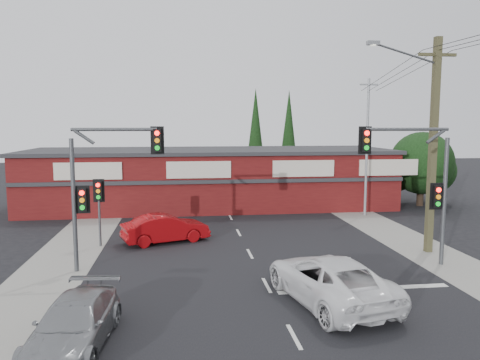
{
  "coord_description": "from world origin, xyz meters",
  "views": [
    {
      "loc": [
        -3.14,
        -17.46,
        6.08
      ],
      "look_at": [
        -0.55,
        3.0,
        3.59
      ],
      "focal_mm": 35.0,
      "sensor_mm": 36.0,
      "label": 1
    }
  ],
  "objects": [
    {
      "name": "ground",
      "position": [
        0.0,
        0.0,
        0.0
      ],
      "size": [
        120.0,
        120.0,
        0.0
      ],
      "primitive_type": "plane",
      "color": "black",
      "rests_on": "ground"
    },
    {
      "name": "road_strip",
      "position": [
        0.0,
        5.0,
        0.01
      ],
      "size": [
        14.0,
        70.0,
        0.01
      ],
      "primitive_type": "cube",
      "color": "black",
      "rests_on": "ground"
    },
    {
      "name": "verge_left",
      "position": [
        -8.5,
        5.0,
        0.01
      ],
      "size": [
        3.0,
        70.0,
        0.02
      ],
      "primitive_type": "cube",
      "color": "gray",
      "rests_on": "ground"
    },
    {
      "name": "verge_right",
      "position": [
        8.5,
        5.0,
        0.01
      ],
      "size": [
        3.0,
        70.0,
        0.02
      ],
      "primitive_type": "cube",
      "color": "gray",
      "rests_on": "ground"
    },
    {
      "name": "stop_line",
      "position": [
        3.5,
        -1.5,
        0.01
      ],
      "size": [
        6.5,
        0.35,
        0.01
      ],
      "primitive_type": "cube",
      "color": "silver",
      "rests_on": "ground"
    },
    {
      "name": "white_suv",
      "position": [
        1.83,
        -2.5,
        0.8
      ],
      "size": [
        3.77,
        6.16,
        1.59
      ],
      "primitive_type": "imported",
      "rotation": [
        0.0,
        0.0,
        3.35
      ],
      "color": "white",
      "rests_on": "ground"
    },
    {
      "name": "silver_suv",
      "position": [
        -6.1,
        -4.84,
        0.66
      ],
      "size": [
        2.28,
        4.73,
        1.33
      ],
      "primitive_type": "imported",
      "rotation": [
        0.0,
        0.0,
        -0.09
      ],
      "color": "gray",
      "rests_on": "ground"
    },
    {
      "name": "red_sedan",
      "position": [
        -3.99,
        6.42,
        0.73
      ],
      "size": [
        4.67,
        2.92,
        1.45
      ],
      "primitive_type": "imported",
      "rotation": [
        0.0,
        0.0,
        1.91
      ],
      "color": "#9C090D",
      "rests_on": "ground"
    },
    {
      "name": "lane_dashes",
      "position": [
        0.0,
        10.17,
        0.01
      ],
      "size": [
        0.12,
        57.94,
        0.01
      ],
      "color": "silver",
      "rests_on": "ground"
    },
    {
      "name": "shop_building",
      "position": [
        -0.99,
        16.99,
        2.13
      ],
      "size": [
        27.3,
        8.4,
        4.22
      ],
      "color": "#511011",
      "rests_on": "ground"
    },
    {
      "name": "tree_cluster",
      "position": [
        14.69,
        15.44,
        2.9
      ],
      "size": [
        5.9,
        5.1,
        5.5
      ],
      "color": "#2D2116",
      "rests_on": "ground"
    },
    {
      "name": "conifer_near",
      "position": [
        3.5,
        24.0,
        5.48
      ],
      "size": [
        1.8,
        1.8,
        9.25
      ],
      "color": "#2D2116",
      "rests_on": "ground"
    },
    {
      "name": "conifer_far",
      "position": [
        7.0,
        26.0,
        5.48
      ],
      "size": [
        1.8,
        1.8,
        9.25
      ],
      "color": "#2D2116",
      "rests_on": "ground"
    },
    {
      "name": "traffic_mast_left",
      "position": [
        -6.43,
        2.0,
        3.93
      ],
      "size": [
        3.77,
        0.27,
        5.97
      ],
      "color": "#47494C",
      "rests_on": "ground"
    },
    {
      "name": "traffic_mast_right",
      "position": [
        6.86,
        1.0,
        3.95
      ],
      "size": [
        3.96,
        0.27,
        5.97
      ],
      "color": "#47494C",
      "rests_on": "ground"
    },
    {
      "name": "pedestal_signal",
      "position": [
        -7.2,
        6.01,
        2.41
      ],
      "size": [
        0.55,
        0.27,
        3.38
      ],
      "color": "#47494C",
      "rests_on": "ground"
    },
    {
      "name": "utility_pole",
      "position": [
        8.36,
        2.99,
        5.4
      ],
      "size": [
        4.38,
        0.59,
        10.0
      ],
      "color": "brown",
      "rests_on": "ground"
    },
    {
      "name": "steel_pole",
      "position": [
        9.0,
        12.0,
        4.7
      ],
      "size": [
        1.2,
        0.16,
        9.0
      ],
      "color": "gray",
      "rests_on": "ground"
    }
  ]
}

